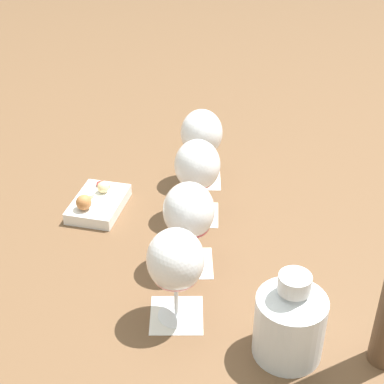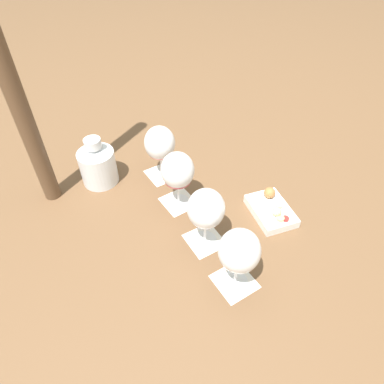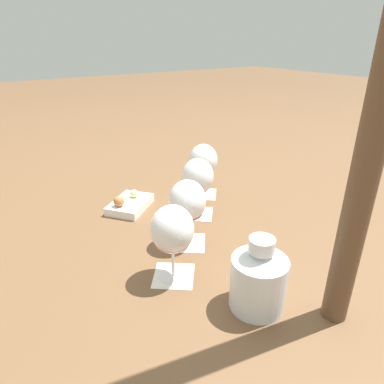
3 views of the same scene
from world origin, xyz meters
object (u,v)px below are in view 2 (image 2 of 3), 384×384
at_px(wine_glass_0, 160,145).
at_px(ceramic_vase, 98,164).
at_px(wine_glass_1, 178,172).
at_px(wine_glass_2, 206,211).
at_px(snack_dish, 271,209).
at_px(wine_glass_3, 239,253).

bearing_deg(wine_glass_0, ceramic_vase, -151.50).
height_order(wine_glass_1, ceramic_vase, wine_glass_1).
height_order(wine_glass_2, ceramic_vase, wine_glass_2).
height_order(wine_glass_1, snack_dish, wine_glass_1).
bearing_deg(wine_glass_0, wine_glass_1, -46.01).
distance_m(wine_glass_2, ceramic_vase, 0.41).
relative_size(wine_glass_3, snack_dish, 0.99).
xyz_separation_m(wine_glass_0, wine_glass_2, (0.22, -0.21, -0.00)).
relative_size(wine_glass_2, wine_glass_3, 1.00).
relative_size(wine_glass_1, wine_glass_3, 1.00).
bearing_deg(wine_glass_2, wine_glass_1, 136.58).
xyz_separation_m(wine_glass_2, wine_glass_3, (0.11, -0.10, 0.00)).
distance_m(wine_glass_0, wine_glass_3, 0.45).
height_order(wine_glass_2, snack_dish, wine_glass_2).
bearing_deg(snack_dish, wine_glass_1, -170.36).
distance_m(wine_glass_0, wine_glass_2, 0.30).
bearing_deg(wine_glass_2, snack_dish, 46.77).
xyz_separation_m(wine_glass_0, wine_glass_1, (0.10, -0.10, 0.00)).
bearing_deg(wine_glass_3, ceramic_vase, 156.41).
relative_size(wine_glass_0, wine_glass_2, 1.00).
height_order(wine_glass_1, wine_glass_2, same).
bearing_deg(wine_glass_1, ceramic_vase, 178.34).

